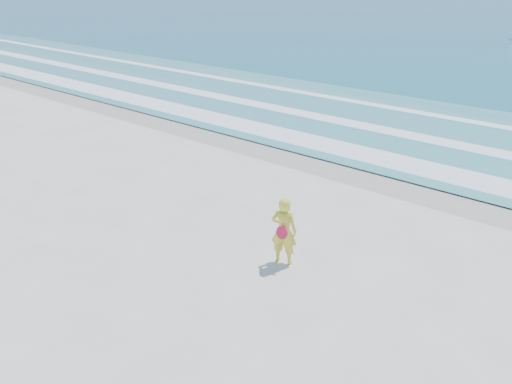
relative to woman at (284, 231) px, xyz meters
The scene contains 7 objects.
ground 3.68m from the woman, 113.44° to the right, with size 400.00×400.00×0.00m, color silver.
wet_sand 5.92m from the woman, 104.13° to the left, with size 400.00×2.40×0.00m, color #B2A893.
shallow 10.81m from the woman, 97.64° to the left, with size 400.00×10.00×0.01m, color #59B7AD.
foam_near 7.17m from the woman, 101.58° to the left, with size 400.00×1.40×0.01m, color white.
foam_mid 10.02m from the woman, 98.25° to the left, with size 400.00×0.90×0.01m, color white.
foam_far 13.29m from the woman, 96.20° to the left, with size 400.00×0.60×0.01m, color white.
woman is the anchor object (origin of this frame).
Camera 1 is at (6.70, -3.96, 5.60)m, focal length 35.00 mm.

